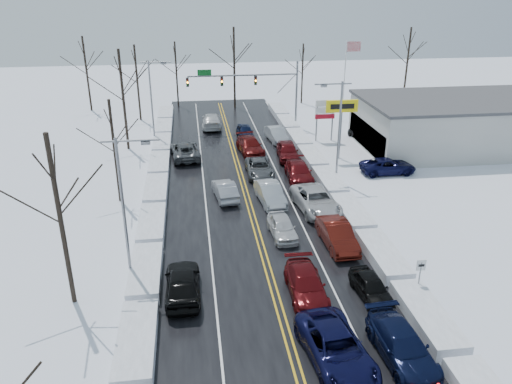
{
  "coord_description": "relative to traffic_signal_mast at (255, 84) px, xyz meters",
  "views": [
    {
      "loc": [
        -4.37,
        -30.9,
        17.01
      ],
      "look_at": [
        0.13,
        2.55,
        2.5
      ],
      "focal_mm": 35.0,
      "sensor_mm": 36.0,
      "label": 1
    }
  ],
  "objects": [
    {
      "name": "ground",
      "position": [
        -3.45,
        -27.99,
        -5.48
      ],
      "size": [
        160.0,
        160.0,
        0.0
      ],
      "primitive_type": "plane",
      "color": "silver",
      "rests_on": "ground"
    },
    {
      "name": "road_surface",
      "position": [
        -3.45,
        -25.99,
        -5.47
      ],
      "size": [
        14.0,
        84.0,
        0.01
      ],
      "primitive_type": "cube",
      "color": "black",
      "rests_on": "ground"
    },
    {
      "name": "snow_bank_left",
      "position": [
        -11.05,
        -25.99,
        -5.48
      ],
      "size": [
        1.87,
        72.0,
        0.78
      ],
      "primitive_type": "cube",
      "color": "white",
      "rests_on": "ground"
    },
    {
      "name": "snow_bank_right",
      "position": [
        4.15,
        -25.99,
        -5.48
      ],
      "size": [
        1.87,
        72.0,
        0.78
      ],
      "primitive_type": "cube",
      "color": "white",
      "rests_on": "ground"
    },
    {
      "name": "traffic_signal_mast",
      "position": [
        0.0,
        0.0,
        0.0
      ],
      "size": [
        13.28,
        0.39,
        8.0
      ],
      "color": "slate",
      "rests_on": "ground"
    },
    {
      "name": "tires_plus_sign",
      "position": [
        7.05,
        -12.0,
        -0.49
      ],
      "size": [
        3.2,
        0.34,
        6.0
      ],
      "color": "slate",
      "rests_on": "ground"
    },
    {
      "name": "used_vehicles_sign",
      "position": [
        7.05,
        -5.99,
        -2.16
      ],
      "size": [
        2.2,
        0.22,
        4.65
      ],
      "color": "slate",
      "rests_on": "ground"
    },
    {
      "name": "speed_limit_sign",
      "position": [
        4.75,
        -35.99,
        -3.84
      ],
      "size": [
        0.55,
        0.09,
        2.35
      ],
      "color": "slate",
      "rests_on": "ground"
    },
    {
      "name": "flagpole",
      "position": [
        11.72,
        2.01,
        0.45
      ],
      "size": [
        1.87,
        1.2,
        10.0
      ],
      "color": "silver",
      "rests_on": "ground"
    },
    {
      "name": "dealership_building",
      "position": [
        20.53,
        -9.99,
        -2.82
      ],
      "size": [
        20.4,
        12.4,
        5.3
      ],
      "color": "#B8B8B3",
      "rests_on": "ground"
    },
    {
      "name": "streetlight_ne",
      "position": [
        4.85,
        -17.99,
        -0.17
      ],
      "size": [
        3.2,
        0.25,
        9.0
      ],
      "color": "slate",
      "rests_on": "ground"
    },
    {
      "name": "streetlight_sw",
      "position": [
        -11.74,
        -31.99,
        -0.17
      ],
      "size": [
        3.2,
        0.25,
        9.0
      ],
      "color": "slate",
      "rests_on": "ground"
    },
    {
      "name": "streetlight_nw",
      "position": [
        -11.74,
        -3.99,
        -0.17
      ],
      "size": [
        3.2,
        0.25,
        9.0
      ],
      "color": "slate",
      "rests_on": "ground"
    },
    {
      "name": "tree_left_b",
      "position": [
        -14.95,
        -33.99,
        1.51
      ],
      "size": [
        4.0,
        4.0,
        10.0
      ],
      "color": "#2D231C",
      "rests_on": "ground"
    },
    {
      "name": "tree_left_c",
      "position": [
        -13.95,
        -19.99,
        0.46
      ],
      "size": [
        3.4,
        3.4,
        8.5
      ],
      "color": "#2D231C",
      "rests_on": "ground"
    },
    {
      "name": "tree_left_d",
      "position": [
        -14.65,
        -5.99,
        1.86
      ],
      "size": [
        4.2,
        4.2,
        10.5
      ],
      "color": "#2D231C",
      "rests_on": "ground"
    },
    {
      "name": "tree_left_e",
      "position": [
        -14.25,
        6.01,
        1.16
      ],
      "size": [
        3.8,
        3.8,
        9.5
      ],
      "color": "#2D231C",
      "rests_on": "ground"
    },
    {
      "name": "tree_far_a",
      "position": [
        -21.45,
        12.01,
        1.51
      ],
      "size": [
        4.0,
        4.0,
        10.0
      ],
      "color": "#2D231C",
      "rests_on": "ground"
    },
    {
      "name": "tree_far_b",
      "position": [
        -9.45,
        13.01,
        0.81
      ],
      "size": [
        3.6,
        3.6,
        9.0
      ],
      "color": "#2D231C",
      "rests_on": "ground"
    },
    {
      "name": "tree_far_c",
      "position": [
        -1.45,
        11.01,
        2.21
      ],
      "size": [
        4.4,
        4.4,
        11.0
      ],
      "color": "#2D231C",
      "rests_on": "ground"
    },
    {
      "name": "tree_far_d",
      "position": [
        8.55,
        12.51,
        0.46
      ],
      "size": [
        3.4,
        3.4,
        8.5
      ],
      "color": "#2D231C",
      "rests_on": "ground"
    },
    {
      "name": "tree_far_e",
      "position": [
        24.55,
        13.01,
        1.86
      ],
      "size": [
        4.2,
        4.2,
        10.5
      ],
      "color": "#2D231C",
      "rests_on": "ground"
    },
    {
      "name": "queued_car_2",
      "position": [
        -1.51,
        -40.72,
        -5.48
      ],
      "size": [
        3.29,
        6.03,
        1.6
      ],
      "primitive_type": "imported",
      "rotation": [
        0.0,
        0.0,
        0.11
      ],
      "color": "black",
      "rests_on": "ground"
    },
    {
      "name": "queued_car_3",
      "position": [
        -1.71,
        -35.17,
        -5.48
      ],
      "size": [
        2.14,
        5.07,
        1.46
      ],
      "primitive_type": "imported",
      "rotation": [
        0.0,
        0.0,
        -0.02
      ],
      "color": "#500A0D",
      "rests_on": "ground"
    },
    {
      "name": "queued_car_4",
      "position": [
        -1.74,
        -27.82,
        -5.48
      ],
      "size": [
        1.87,
        4.25,
        1.42
      ],
      "primitive_type": "imported",
      "rotation": [
        0.0,
        0.0,
        0.05
      ],
      "color": "silver",
      "rests_on": "ground"
    },
    {
      "name": "queued_car_5",
      "position": [
        -1.69,
        -22.0,
        -5.48
      ],
      "size": [
        2.19,
        5.03,
        1.61
      ],
      "primitive_type": "imported",
      "rotation": [
        0.0,
        0.0,
        0.1
      ],
      "color": "#A7ABAF",
      "rests_on": "ground"
    },
    {
      "name": "queued_car_6",
      "position": [
        -1.69,
        -15.73,
        -5.48
      ],
      "size": [
        2.48,
        5.21,
        1.44
      ],
      "primitive_type": "imported",
      "rotation": [
        0.0,
        0.0,
        -0.02
      ],
      "color": "#47494C",
      "rests_on": "ground"
    },
    {
      "name": "queued_car_7",
      "position": [
        -1.76,
        -9.24,
        -5.48
      ],
      "size": [
        2.85,
        5.75,
        1.61
      ],
      "primitive_type": "imported",
      "rotation": [
        0.0,
        0.0,
        0.11
      ],
      "color": "#4F0B0A",
      "rests_on": "ground"
    },
    {
      "name": "queued_car_8",
      "position": [
        -1.66,
        -3.79,
        -5.48
      ],
      "size": [
        1.87,
        4.47,
        1.51
      ],
      "primitive_type": "imported",
      "rotation": [
        0.0,
        0.0,
        0.02
      ],
      "color": "black",
      "rests_on": "ground"
    },
    {
      "name": "queued_car_11",
      "position": [
        1.7,
        -40.92,
        -5.48
      ],
      "size": [
        2.46,
        5.38,
        1.52
      ],
      "primitive_type": "imported",
      "rotation": [
        0.0,
        0.0,
        0.06
      ],
      "color": "black",
      "rests_on": "ground"
    },
    {
      "name": "queued_car_12",
      "position": [
        1.99,
        -35.79,
        -5.48
      ],
      "size": [
        1.86,
        4.0,
        1.33
      ],
      "primitive_type": "imported",
      "rotation": [
        0.0,
        0.0,
        0.08
      ],
      "color": "black",
      "rests_on": "ground"
    },
    {
      "name": "queued_car_13",
      "position": [
        1.73,
        -29.73,
        -5.48
      ],
      "size": [
        1.94,
        5.09,
        1.66
      ],
      "primitive_type": "imported",
      "rotation": [
        0.0,
        0.0,
        0.04
      ],
      "color": "#4A1009",
      "rests_on": "ground"
    },
    {
      "name": "queued_car_14",
      "position": [
        1.67,
        -23.95,
        -5.48
      ],
      "size": [
        3.42,
        6.34,
        1.69
      ],
      "primitive_type": "imported",
      "rotation": [
        0.0,
        0.0,
        0.1
      ],
      "color": "silver",
      "rests_on": "ground"
    },
    {
      "name": "queued_car_15",
      "position": [
        1.7,
        -17.34,
        -5.48
      ],
      "size": [
        2.43,
        5.45,
        1.56
      ],
      "primitive_type": "imported",
      "rotation": [
        0.0,
        0.0,
        -0.05
      ],
      "color": "#510A0E",
      "rests_on": "ground"
    },
    {
      "name": "queued_car_16",
      "position": [
        1.79,
        -11.57,
        -5.48
      ],
      "size": [
        2.4,
        5.14,
        1.7
      ],
      "primitive_type": "imported",
      "rotation": [
        0.0,
        0.0,
        -0.08
      ],
      "color": "#510A0E",
      "rests_on": "ground"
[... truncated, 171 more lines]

